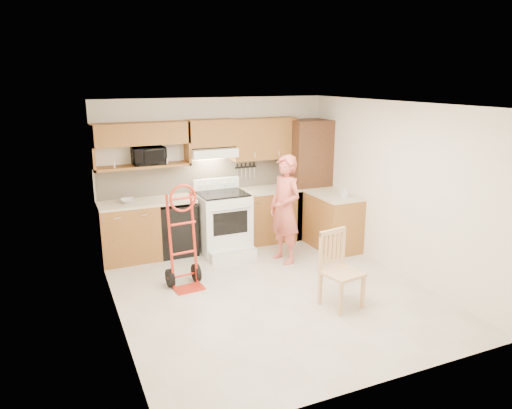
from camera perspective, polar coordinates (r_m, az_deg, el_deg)
floor at (r=6.60m, az=1.77°, el=-10.39°), size 4.00×4.50×0.02m
ceiling at (r=5.97m, az=1.97°, el=12.01°), size 4.00×4.50×0.02m
wall_back at (r=8.22m, az=-4.94°, el=3.93°), size 4.00×0.02×2.50m
wall_front at (r=4.34m, az=14.88°, el=-6.75°), size 4.00×0.02×2.50m
wall_left at (r=5.63m, az=-16.94°, el=-1.86°), size 0.02×4.50×2.50m
wall_right at (r=7.24m, az=16.39°, el=1.86°), size 0.02×4.50×2.50m
backsplash at (r=8.20m, az=-4.88°, el=3.55°), size 3.92×0.03×0.55m
lower_cab_left at (r=7.77m, az=-14.95°, el=-3.28°), size 0.90×0.60×0.90m
dishwasher at (r=7.91m, az=-9.57°, el=-2.83°), size 0.60×0.60×0.85m
lower_cab_right at (r=8.42m, az=1.22°, el=-1.34°), size 1.14×0.60×0.90m
countertop_left at (r=7.69m, az=-12.98°, el=0.30°), size 1.50×0.63×0.04m
countertop_right at (r=8.30m, az=1.24°, el=1.77°), size 1.14×0.63×0.04m
cab_return_right at (r=8.16m, az=9.15°, el=-2.09°), size 0.60×1.00×0.90m
countertop_return at (r=8.03m, az=9.29°, el=1.12°), size 0.63×1.00×0.04m
pantry_tall at (r=8.64m, az=6.19°, el=3.10°), size 0.70×0.60×2.10m
upper_cab_left at (r=7.63m, az=-13.64°, el=8.26°), size 1.50×0.33×0.34m
upper_shelf_mw at (r=7.70m, az=-13.41°, el=4.49°), size 1.50×0.33×0.04m
upper_cab_center at (r=7.91m, az=-5.47°, el=8.54°), size 0.76×0.33×0.44m
upper_cab_right at (r=8.27m, az=0.87°, el=7.91°), size 1.14×0.33×0.70m
range_hood at (r=7.89m, az=-5.26°, el=6.26°), size 0.76×0.46×0.14m
knife_strip at (r=8.36m, az=-1.24°, el=4.10°), size 0.40×0.05×0.29m
microwave at (r=7.69m, az=-12.74°, el=5.72°), size 0.51×0.36×0.28m
range at (r=7.82m, az=-3.81°, el=-1.60°), size 0.80×1.05×1.18m
person at (r=7.36m, az=3.51°, el=-0.59°), size 0.53×0.69×1.69m
hand_truck at (r=6.54m, az=-8.55°, el=-4.47°), size 0.56×0.52×1.32m
dining_chair at (r=6.09m, az=10.30°, el=-7.77°), size 0.51×0.55×0.97m
soap_bottle at (r=7.77m, az=10.51°, el=1.47°), size 0.10×0.10×0.20m
bowl at (r=7.63m, az=-15.05°, el=0.44°), size 0.25×0.25×0.06m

